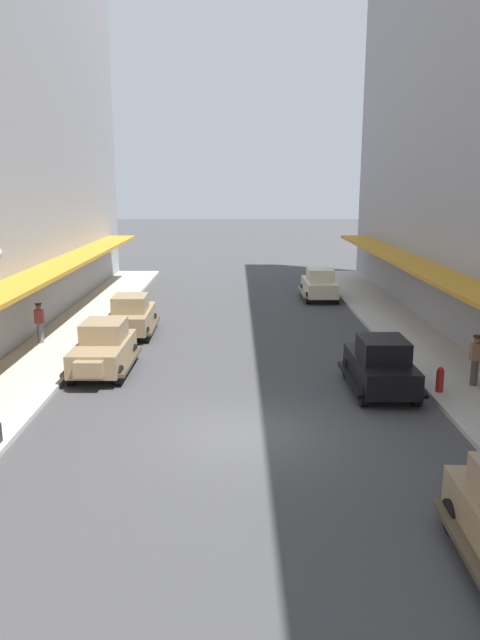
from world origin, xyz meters
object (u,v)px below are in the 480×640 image
object	(u,v)px
parked_car_2	(103,347)
pedestrian_0	(475,360)
parked_car_3	(132,314)
fire_hydrant	(440,379)
parked_car_4	(380,364)
pedestrian_1	(40,323)
parked_car_1	(319,284)

from	to	relation	value
parked_car_2	pedestrian_0	size ratio (longest dim) A/B	2.56
parked_car_3	pedestrian_0	bearing A→B (deg)	-30.60
parked_car_2	fire_hydrant	distance (m)	11.53
parked_car_2	parked_car_4	bearing A→B (deg)	-12.52
parked_car_4	pedestrian_1	bearing A→B (deg)	156.27
pedestrian_1	parked_car_2	bearing A→B (deg)	-46.17
parked_car_2	fire_hydrant	world-z (taller)	parked_car_2
parked_car_1	fire_hydrant	xyz separation A→B (m)	(1.64, -16.33, -0.38)
pedestrian_0	parked_car_4	bearing A→B (deg)	-177.07
parked_car_2	pedestrian_0	world-z (taller)	parked_car_2
parked_car_1	parked_car_2	bearing A→B (deg)	-124.84
parked_car_1	parked_car_4	distance (m)	15.88
fire_hydrant	parked_car_2	bearing A→B (deg)	167.23
parked_car_1	parked_car_4	world-z (taller)	same
fire_hydrant	pedestrian_1	world-z (taller)	pedestrian_1
parked_car_1	fire_hydrant	distance (m)	16.42
pedestrian_0	pedestrian_1	world-z (taller)	same
parked_car_3	pedestrian_1	bearing A→B (deg)	-151.34
parked_car_1	parked_car_3	distance (m)	12.65
parked_car_3	fire_hydrant	distance (m)	13.73
parked_car_1	pedestrian_1	bearing A→B (deg)	-141.78
parked_car_4	fire_hydrant	xyz separation A→B (m)	(1.81, -0.45, -0.38)
parked_car_3	fire_hydrant	size ratio (longest dim) A/B	5.22
parked_car_1	parked_car_2	size ratio (longest dim) A/B	1.00
parked_car_1	parked_car_3	world-z (taller)	same
pedestrian_0	pedestrian_1	distance (m)	16.89
parked_car_1	fire_hydrant	bearing A→B (deg)	-84.28
pedestrian_1	parked_car_1	bearing A→B (deg)	38.22
parked_car_1	parked_car_2	distance (m)	16.80
fire_hydrant	pedestrian_0	world-z (taller)	pedestrian_0
parked_car_2	pedestrian_0	distance (m)	12.71
parked_car_3	parked_car_4	bearing A→B (deg)	-38.92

